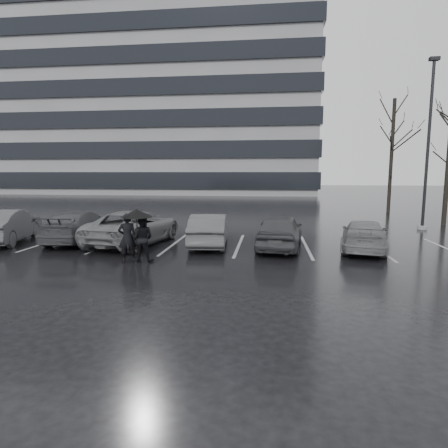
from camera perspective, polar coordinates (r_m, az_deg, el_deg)
ground at (r=13.50m, az=-1.10°, el=-5.20°), size 160.00×160.00×0.00m
office_building at (r=66.47m, az=-14.99°, el=17.39°), size 61.00×26.00×29.00m
car_main at (r=15.18m, az=8.50°, el=-1.11°), size 2.13×4.30×1.41m
car_west_a at (r=15.63m, az=-2.29°, el=-0.88°), size 1.76×4.21×1.35m
car_west_b at (r=16.48m, az=-13.51°, el=-0.48°), size 3.22×5.52×1.44m
car_west_c at (r=17.77m, az=-21.02°, el=-0.31°), size 2.07×4.78×1.37m
car_west_d at (r=18.91m, az=-30.22°, el=-0.25°), size 2.63×4.69×1.46m
car_east at (r=15.67m, az=20.56°, el=-1.64°), size 2.55×4.40×1.20m
pedestrian_left at (r=13.15m, az=-14.52°, el=-2.05°), size 0.72×0.61×1.69m
pedestrian_right at (r=13.14m, az=-12.36°, el=-2.14°), size 0.79×0.62×1.62m
umbrella at (r=13.14m, az=-13.18°, el=1.61°), size 1.08×1.08×1.83m
lamp_post at (r=22.72m, az=28.60°, el=9.48°), size 0.49×0.49×8.88m
stall_stripes at (r=16.03m, az=-2.70°, el=-3.11°), size 19.72×5.00×0.00m
tree_north at (r=31.42m, az=24.15°, el=9.38°), size 0.26×0.26×8.50m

